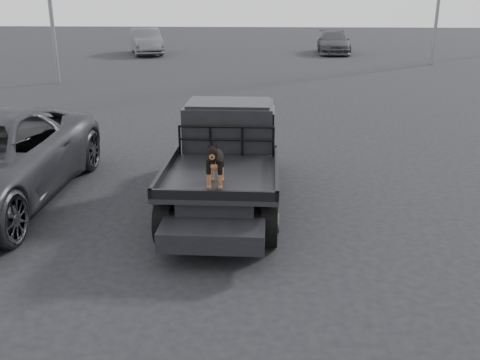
# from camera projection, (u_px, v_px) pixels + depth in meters

# --- Properties ---
(ground) EXTENTS (120.00, 120.00, 0.00)m
(ground) POSITION_uv_depth(u_px,v_px,m) (185.00, 237.00, 8.82)
(ground) COLOR black
(ground) RESTS_ON ground
(flatbed_ute) EXTENTS (2.00, 5.40, 0.92)m
(flatbed_ute) POSITION_uv_depth(u_px,v_px,m) (226.00, 182.00, 10.03)
(flatbed_ute) COLOR black
(flatbed_ute) RESTS_ON ground
(ute_cab) EXTENTS (1.72, 1.30, 0.88)m
(ute_cab) POSITION_uv_depth(u_px,v_px,m) (229.00, 123.00, 10.63)
(ute_cab) COLOR black
(ute_cab) RESTS_ON flatbed_ute
(headache_rack) EXTENTS (1.80, 0.08, 0.55)m
(headache_rack) POSITION_uv_depth(u_px,v_px,m) (226.00, 141.00, 9.98)
(headache_rack) COLOR black
(headache_rack) RESTS_ON flatbed_ute
(dog) EXTENTS (0.32, 0.60, 0.74)m
(dog) POSITION_uv_depth(u_px,v_px,m) (215.00, 162.00, 8.42)
(dog) COLOR black
(dog) RESTS_ON flatbed_ute
(distant_car_a) EXTENTS (3.24, 5.32, 1.65)m
(distant_car_a) POSITION_uv_depth(u_px,v_px,m) (146.00, 41.00, 35.42)
(distant_car_a) COLOR #535458
(distant_car_a) RESTS_ON ground
(distant_car_b) EXTENTS (2.19, 5.06, 1.45)m
(distant_car_b) POSITION_uv_depth(u_px,v_px,m) (334.00, 42.00, 35.91)
(distant_car_b) COLOR #424146
(distant_car_b) RESTS_ON ground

